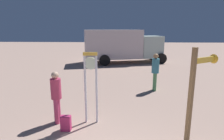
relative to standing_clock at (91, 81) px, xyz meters
The scene contains 6 objects.
standing_clock is the anchor object (origin of this frame).
arrow_sign 3.13m from the standing_clock, 14.71° to the right, with size 0.99×0.72×2.55m.
person_near_clock 1.19m from the standing_clock, behind, with size 0.33×0.33×1.70m.
backpack 1.46m from the standing_clock, 141.14° to the right, with size 0.29×0.23×0.46m.
person_distant 4.27m from the standing_clock, 52.38° to the left, with size 0.35×0.35×1.83m.
box_truck_near 11.15m from the standing_clock, 85.18° to the left, with size 7.34×3.96×2.90m.
Camera 1 is at (0.05, -2.67, 2.99)m, focal length 30.10 mm.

